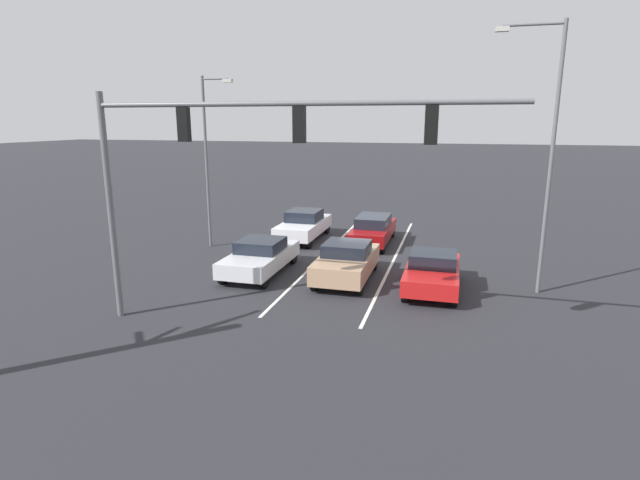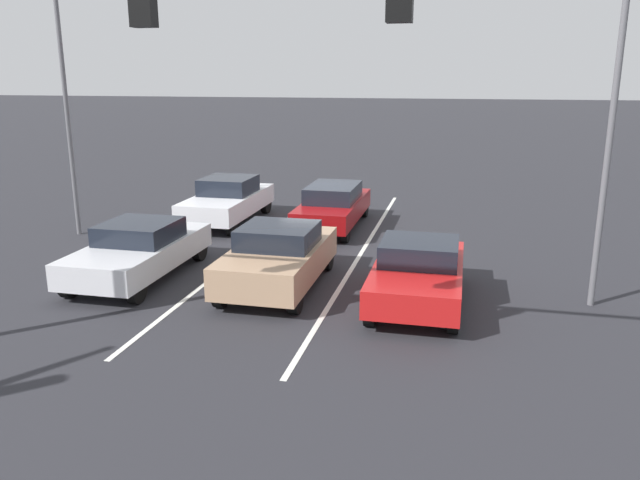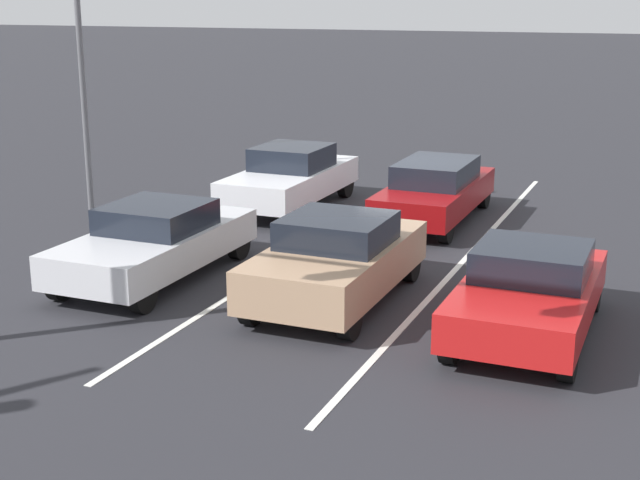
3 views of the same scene
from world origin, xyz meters
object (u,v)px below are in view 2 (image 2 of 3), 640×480
traffic_signal_gantry (4,50)px  street_lamp_left_shoulder (608,53)px  car_red_leftlane_front (418,272)px  car_tan_midlane_front (278,256)px  car_silver_rightlane_front (139,249)px  car_maroon_midlane_second (333,205)px  street_lamp_right_shoulder (69,85)px  car_white_rightlane_second (228,200)px

traffic_signal_gantry → street_lamp_left_shoulder: (-9.21, -5.97, 0.08)m
car_red_leftlane_front → car_tan_midlane_front: bearing=-5.3°
car_silver_rightlane_front → car_maroon_midlane_second: (-3.63, -6.28, 0.04)m
traffic_signal_gantry → street_lamp_left_shoulder: 10.98m
car_silver_rightlane_front → street_lamp_right_shoulder: (3.97, -3.55, 3.94)m
traffic_signal_gantry → car_maroon_midlane_second: bearing=-101.3°
car_silver_rightlane_front → car_tan_midlane_front: bearing=-179.0°
car_maroon_midlane_second → car_silver_rightlane_front: bearing=59.9°
car_red_leftlane_front → car_white_rightlane_second: 9.53m
car_red_leftlane_front → car_maroon_midlane_second: size_ratio=0.89×
car_white_rightlane_second → street_lamp_left_shoulder: street_lamp_left_shoulder is taller
street_lamp_right_shoulder → traffic_signal_gantry: bearing=120.1°
car_maroon_midlane_second → traffic_signal_gantry: (2.36, 11.79, 4.53)m
street_lamp_right_shoulder → street_lamp_left_shoulder: street_lamp_left_shoulder is taller
car_silver_rightlane_front → street_lamp_right_shoulder: bearing=-41.8°
car_maroon_midlane_second → street_lamp_right_shoulder: bearing=19.7°
car_tan_midlane_front → street_lamp_right_shoulder: (7.59, -3.49, 3.89)m
car_tan_midlane_front → traffic_signal_gantry: traffic_signal_gantry is taller
car_red_leftlane_front → car_white_rightlane_second: size_ratio=0.91×
traffic_signal_gantry → car_silver_rightlane_front: bearing=-77.0°
car_maroon_midlane_second → street_lamp_left_shoulder: 10.10m
traffic_signal_gantry → street_lamp_right_shoulder: (5.25, -9.07, -0.64)m
street_lamp_right_shoulder → car_white_rightlane_second: bearing=-145.7°
car_silver_rightlane_front → car_maroon_midlane_second: 7.25m
street_lamp_left_shoulder → traffic_signal_gantry: bearing=33.0°
car_white_rightlane_second → street_lamp_right_shoulder: street_lamp_right_shoulder is taller
car_maroon_midlane_second → street_lamp_left_shoulder: street_lamp_left_shoulder is taller
car_red_leftlane_front → car_maroon_midlane_second: car_maroon_midlane_second is taller
car_maroon_midlane_second → traffic_signal_gantry: size_ratio=0.40×
car_red_leftlane_front → car_white_rightlane_second: car_white_rightlane_second is taller
car_white_rightlane_second → car_red_leftlane_front: bearing=137.3°
car_white_rightlane_second → street_lamp_left_shoulder: bearing=151.4°
car_tan_midlane_front → street_lamp_right_shoulder: street_lamp_right_shoulder is taller
car_white_rightlane_second → street_lamp_right_shoulder: (3.91, 2.67, 3.86)m
car_silver_rightlane_front → car_maroon_midlane_second: car_maroon_midlane_second is taller
car_silver_rightlane_front → car_white_rightlane_second: size_ratio=0.98×
car_tan_midlane_front → traffic_signal_gantry: 7.56m
car_tan_midlane_front → car_silver_rightlane_front: car_tan_midlane_front is taller
car_red_leftlane_front → traffic_signal_gantry: size_ratio=0.35×
car_tan_midlane_front → car_silver_rightlane_front: bearing=1.0°
car_maroon_midlane_second → traffic_signal_gantry: bearing=78.7°
car_tan_midlane_front → car_white_rightlane_second: car_white_rightlane_second is taller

